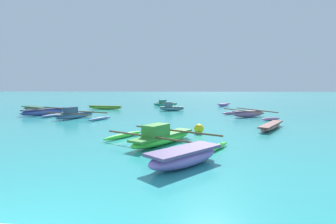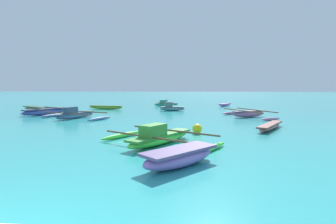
{
  "view_description": "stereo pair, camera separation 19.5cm",
  "coord_description": "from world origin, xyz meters",
  "px_view_note": "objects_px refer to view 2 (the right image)",
  "views": [
    {
      "loc": [
        2.83,
        -2.5,
        2.14
      ],
      "look_at": [
        1.34,
        17.19,
        0.25
      ],
      "focal_mm": 28.0,
      "sensor_mm": 36.0,
      "label": 1
    },
    {
      "loc": [
        3.03,
        -2.49,
        2.14
      ],
      "look_at": [
        1.34,
        17.19,
        0.25
      ],
      "focal_mm": 28.0,
      "sensor_mm": 36.0,
      "label": 2
    }
  ],
  "objects_px": {
    "moored_boat_2": "(180,156)",
    "moored_boat_9": "(75,115)",
    "moored_boat_1": "(172,108)",
    "moored_boat_7": "(36,109)",
    "moored_boat_3": "(249,114)",
    "mooring_buoy_0": "(197,129)",
    "moored_boat_5": "(166,104)",
    "moored_boat_6": "(270,126)",
    "moored_boat_10": "(225,105)",
    "moored_boat_0": "(106,107)",
    "moored_boat_8": "(160,137)",
    "moored_boat_4": "(45,112)"
  },
  "relations": [
    {
      "from": "moored_boat_4",
      "to": "moored_boat_8",
      "type": "bearing_deg",
      "value": -102.26
    },
    {
      "from": "moored_boat_7",
      "to": "moored_boat_10",
      "type": "height_order",
      "value": "moored_boat_7"
    },
    {
      "from": "moored_boat_1",
      "to": "moored_boat_4",
      "type": "xyz_separation_m",
      "value": [
        -9.43,
        -4.4,
        -0.03
      ]
    },
    {
      "from": "moored_boat_0",
      "to": "moored_boat_4",
      "type": "distance_m",
      "value": 6.24
    },
    {
      "from": "moored_boat_9",
      "to": "mooring_buoy_0",
      "type": "distance_m",
      "value": 9.69
    },
    {
      "from": "moored_boat_1",
      "to": "moored_boat_5",
      "type": "relative_size",
      "value": 0.51
    },
    {
      "from": "moored_boat_2",
      "to": "mooring_buoy_0",
      "type": "distance_m",
      "value": 5.08
    },
    {
      "from": "moored_boat_5",
      "to": "mooring_buoy_0",
      "type": "bearing_deg",
      "value": -101.29
    },
    {
      "from": "moored_boat_1",
      "to": "moored_boat_4",
      "type": "relative_size",
      "value": 0.57
    },
    {
      "from": "moored_boat_2",
      "to": "moored_boat_5",
      "type": "relative_size",
      "value": 0.53
    },
    {
      "from": "moored_boat_0",
      "to": "moored_boat_10",
      "type": "bearing_deg",
      "value": 31.97
    },
    {
      "from": "moored_boat_3",
      "to": "moored_boat_10",
      "type": "height_order",
      "value": "moored_boat_3"
    },
    {
      "from": "mooring_buoy_0",
      "to": "moored_boat_2",
      "type": "bearing_deg",
      "value": -96.75
    },
    {
      "from": "moored_boat_3",
      "to": "moored_boat_10",
      "type": "relative_size",
      "value": 2.05
    },
    {
      "from": "moored_boat_1",
      "to": "moored_boat_9",
      "type": "height_order",
      "value": "moored_boat_9"
    },
    {
      "from": "moored_boat_8",
      "to": "moored_boat_5",
      "type": "bearing_deg",
      "value": 35.58
    },
    {
      "from": "moored_boat_7",
      "to": "moored_boat_8",
      "type": "distance_m",
      "value": 17.46
    },
    {
      "from": "moored_boat_0",
      "to": "moored_boat_9",
      "type": "distance_m",
      "value": 7.48
    },
    {
      "from": "moored_boat_7",
      "to": "mooring_buoy_0",
      "type": "height_order",
      "value": "mooring_buoy_0"
    },
    {
      "from": "moored_boat_2",
      "to": "moored_boat_7",
      "type": "height_order",
      "value": "moored_boat_2"
    },
    {
      "from": "mooring_buoy_0",
      "to": "moored_boat_1",
      "type": "bearing_deg",
      "value": 99.84
    },
    {
      "from": "moored_boat_5",
      "to": "moored_boat_6",
      "type": "relative_size",
      "value": 1.39
    },
    {
      "from": "moored_boat_2",
      "to": "moored_boat_3",
      "type": "distance_m",
      "value": 12.79
    },
    {
      "from": "moored_boat_6",
      "to": "moored_boat_10",
      "type": "bearing_deg",
      "value": 30.78
    },
    {
      "from": "moored_boat_0",
      "to": "moored_boat_6",
      "type": "bearing_deg",
      "value": -33.41
    },
    {
      "from": "moored_boat_7",
      "to": "moored_boat_2",
      "type": "bearing_deg",
      "value": -14.93
    },
    {
      "from": "moored_boat_9",
      "to": "moored_boat_10",
      "type": "bearing_deg",
      "value": -20.88
    },
    {
      "from": "moored_boat_6",
      "to": "moored_boat_10",
      "type": "height_order",
      "value": "moored_boat_10"
    },
    {
      "from": "moored_boat_4",
      "to": "moored_boat_2",
      "type": "bearing_deg",
      "value": -106.95
    },
    {
      "from": "moored_boat_3",
      "to": "moored_boat_5",
      "type": "distance_m",
      "value": 12.48
    },
    {
      "from": "moored_boat_3",
      "to": "moored_boat_6",
      "type": "distance_m",
      "value": 5.4
    },
    {
      "from": "moored_boat_4",
      "to": "moored_boat_9",
      "type": "bearing_deg",
      "value": -89.78
    },
    {
      "from": "moored_boat_1",
      "to": "moored_boat_8",
      "type": "relative_size",
      "value": 0.47
    },
    {
      "from": "moored_boat_8",
      "to": "mooring_buoy_0",
      "type": "distance_m",
      "value": 2.78
    },
    {
      "from": "moored_boat_7",
      "to": "moored_boat_0",
      "type": "bearing_deg",
      "value": 60.41
    },
    {
      "from": "moored_boat_5",
      "to": "moored_boat_6",
      "type": "xyz_separation_m",
      "value": [
        6.78,
        -15.82,
        -0.07
      ]
    },
    {
      "from": "moored_boat_1",
      "to": "moored_boat_7",
      "type": "xyz_separation_m",
      "value": [
        -11.85,
        -1.63,
        -0.04
      ]
    },
    {
      "from": "moored_boat_1",
      "to": "moored_boat_7",
      "type": "relative_size",
      "value": 0.61
    },
    {
      "from": "moored_boat_1",
      "to": "moored_boat_3",
      "type": "xyz_separation_m",
      "value": [
        5.82,
        -4.6,
        -0.04
      ]
    },
    {
      "from": "moored_boat_7",
      "to": "mooring_buoy_0",
      "type": "distance_m",
      "value": 17.05
    },
    {
      "from": "moored_boat_4",
      "to": "moored_boat_5",
      "type": "distance_m",
      "value": 13.22
    },
    {
      "from": "moored_boat_2",
      "to": "moored_boat_9",
      "type": "xyz_separation_m",
      "value": [
        -7.58,
        10.23,
        -0.01
      ]
    },
    {
      "from": "moored_boat_6",
      "to": "moored_boat_7",
      "type": "distance_m",
      "value": 19.47
    },
    {
      "from": "moored_boat_0",
      "to": "moored_boat_3",
      "type": "bearing_deg",
      "value": -15.99
    },
    {
      "from": "moored_boat_8",
      "to": "moored_boat_10",
      "type": "height_order",
      "value": "moored_boat_8"
    },
    {
      "from": "moored_boat_4",
      "to": "mooring_buoy_0",
      "type": "xyz_separation_m",
      "value": [
        11.44,
        -7.16,
        -0.03
      ]
    },
    {
      "from": "moored_boat_1",
      "to": "moored_boat_5",
      "type": "xyz_separation_m",
      "value": [
        -1.05,
        5.82,
        -0.05
      ]
    },
    {
      "from": "moored_boat_0",
      "to": "moored_boat_6",
      "type": "relative_size",
      "value": 1.1
    },
    {
      "from": "moored_boat_6",
      "to": "mooring_buoy_0",
      "type": "distance_m",
      "value": 4.04
    },
    {
      "from": "moored_boat_1",
      "to": "moored_boat_6",
      "type": "bearing_deg",
      "value": -61.25
    }
  ]
}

